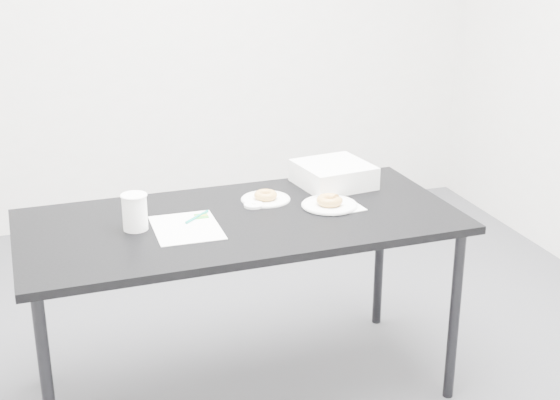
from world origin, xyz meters
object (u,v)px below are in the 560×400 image
object	(u,v)px
pen	(197,217)
donut_far	(266,195)
coffee_cup	(135,212)
scorecard	(186,228)
plate_near	(330,205)
bakery_box	(333,174)
table	(241,232)
donut_near	(330,200)
plate_far	(266,199)

from	to	relation	value
pen	donut_far	xyz separation A→B (m)	(0.31, 0.12, 0.01)
donut_far	coffee_cup	world-z (taller)	coffee_cup
scorecard	plate_near	world-z (taller)	plate_near
donut_far	bakery_box	size ratio (longest dim) A/B	0.33
table	donut_near	world-z (taller)	donut_near
table	donut_far	bearing A→B (deg)	45.49
scorecard	donut_far	distance (m)	0.42
scorecard	plate_near	size ratio (longest dim) A/B	1.37
scorecard	bakery_box	size ratio (longest dim) A/B	1.06
pen	plate_near	world-z (taller)	pen
table	scorecard	distance (m)	0.23
donut_near	coffee_cup	world-z (taller)	coffee_cup
table	scorecard	xyz separation A→B (m)	(-0.22, -0.04, 0.06)
bakery_box	table	bearing A→B (deg)	-160.39
pen	plate_near	size ratio (longest dim) A/B	0.63
plate_far	bakery_box	xyz separation A→B (m)	(0.33, 0.09, 0.05)
plate_far	donut_far	distance (m)	0.02
scorecard	donut_near	distance (m)	0.59
plate_near	scorecard	bearing A→B (deg)	-174.85
scorecard	pen	distance (m)	0.10
plate_far	coffee_cup	world-z (taller)	coffee_cup
donut_far	coffee_cup	bearing A→B (deg)	-163.70
scorecard	pen	size ratio (longest dim) A/B	2.15
table	scorecard	size ratio (longest dim) A/B	5.57
table	bakery_box	bearing A→B (deg)	26.05
plate_near	donut_near	bearing A→B (deg)	-90.00
plate_near	bakery_box	xyz separation A→B (m)	(0.11, 0.24, 0.04)
table	plate_near	size ratio (longest dim) A/B	7.62
donut_far	coffee_cup	xyz separation A→B (m)	(-0.55, -0.16, 0.05)
table	coffee_cup	bearing A→B (deg)	177.45
pen	plate_far	bearing A→B (deg)	-21.81
table	plate_near	world-z (taller)	plate_near
table	plate_far	xyz separation A→B (m)	(0.15, 0.16, 0.06)
coffee_cup	bakery_box	distance (m)	0.91
coffee_cup	table	bearing A→B (deg)	-0.47
table	bakery_box	size ratio (longest dim) A/B	5.92
donut_near	bakery_box	bearing A→B (deg)	65.73
table	pen	size ratio (longest dim) A/B	11.99
donut_near	coffee_cup	bearing A→B (deg)	-179.23
plate_near	coffee_cup	xyz separation A→B (m)	(-0.77, -0.01, 0.06)
bakery_box	donut_near	bearing A→B (deg)	-122.78
donut_near	donut_far	world-z (taller)	donut_near
scorecard	coffee_cup	size ratio (longest dim) A/B	2.23
plate_near	table	bearing A→B (deg)	-177.89
scorecard	bakery_box	world-z (taller)	bakery_box
pen	donut_near	distance (m)	0.53
donut_near	bakery_box	xyz separation A→B (m)	(0.11, 0.24, 0.02)
table	plate_near	distance (m)	0.38
scorecard	bakery_box	distance (m)	0.76
pen	scorecard	bearing A→B (deg)	-167.86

